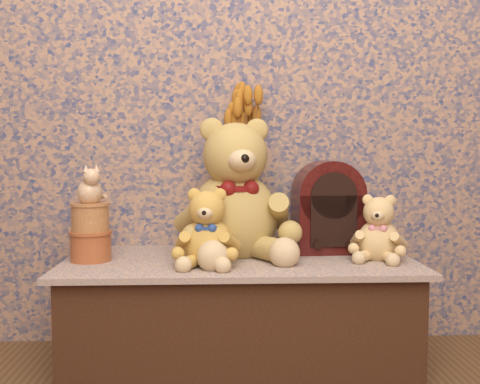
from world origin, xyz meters
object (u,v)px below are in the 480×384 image
(teddy_small, at_px, (379,225))
(teddy_large, at_px, (234,182))
(biscuit_tin_lower, at_px, (91,246))
(teddy_medium, at_px, (207,224))
(cathedral_radio, at_px, (328,206))
(cat_figurine, at_px, (90,184))
(ceramic_vase, at_px, (241,222))

(teddy_small, bearing_deg, teddy_large, -169.49)
(teddy_large, xyz_separation_m, teddy_small, (0.51, -0.10, -0.14))
(biscuit_tin_lower, bearing_deg, teddy_medium, -10.96)
(teddy_medium, bearing_deg, cathedral_radio, 32.22)
(cathedral_radio, height_order, cat_figurine, cathedral_radio)
(cathedral_radio, relative_size, cat_figurine, 2.53)
(teddy_small, xyz_separation_m, cathedral_radio, (-0.15, 0.16, 0.05))
(teddy_large, xyz_separation_m, cathedral_radio, (0.36, 0.06, -0.09))
(biscuit_tin_lower, bearing_deg, cathedral_radio, 9.47)
(teddy_medium, height_order, cathedral_radio, cathedral_radio)
(cathedral_radio, height_order, ceramic_vase, cathedral_radio)
(cathedral_radio, bearing_deg, teddy_medium, -156.46)
(teddy_medium, distance_m, cathedral_radio, 0.50)
(teddy_small, distance_m, ceramic_vase, 0.53)
(ceramic_vase, xyz_separation_m, cat_figurine, (-0.53, -0.23, 0.16))
(teddy_large, relative_size, cathedral_radio, 1.55)
(teddy_medium, distance_m, biscuit_tin_lower, 0.42)
(teddy_small, bearing_deg, cat_figurine, -159.39)
(teddy_large, distance_m, teddy_medium, 0.23)
(teddy_medium, distance_m, cat_figurine, 0.43)
(cat_figurine, bearing_deg, biscuit_tin_lower, 0.00)
(teddy_medium, xyz_separation_m, cat_figurine, (-0.41, 0.08, 0.13))
(cathedral_radio, bearing_deg, ceramic_vase, 163.05)
(cathedral_radio, bearing_deg, cat_figurine, -173.18)
(teddy_large, xyz_separation_m, biscuit_tin_lower, (-0.50, -0.08, -0.22))
(teddy_small, bearing_deg, ceramic_vase, 174.64)
(cathedral_radio, distance_m, cat_figurine, 0.87)
(cathedral_radio, height_order, biscuit_tin_lower, cathedral_radio)
(ceramic_vase, distance_m, biscuit_tin_lower, 0.58)
(teddy_large, relative_size, cat_figurine, 3.92)
(cathedral_radio, xyz_separation_m, cat_figurine, (-0.85, -0.14, 0.10))
(ceramic_vase, height_order, cat_figurine, cat_figurine)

